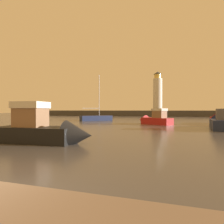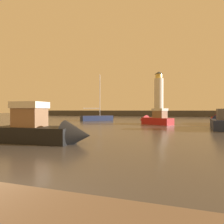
{
  "view_description": "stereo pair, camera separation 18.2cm",
  "coord_description": "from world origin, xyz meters",
  "views": [
    {
      "loc": [
        3.6,
        -2.57,
        2.08
      ],
      "look_at": [
        -1.87,
        17.01,
        1.88
      ],
      "focal_mm": 28.76,
      "sensor_mm": 36.0,
      "label": 1
    },
    {
      "loc": [
        3.77,
        -2.52,
        2.08
      ],
      "look_at": [
        -1.87,
        17.01,
        1.88
      ],
      "focal_mm": 28.76,
      "sensor_mm": 36.0,
      "label": 2
    }
  ],
  "objects": [
    {
      "name": "motorboat_4",
      "position": [
        12.31,
        27.68,
        0.7
      ],
      "size": [
        3.0,
        7.39,
        2.67
      ],
      "color": "#B21E1E",
      "rests_on": "ground_plane"
    },
    {
      "name": "motorboat_2",
      "position": [
        -3.54,
        7.29,
        0.82
      ],
      "size": [
        6.48,
        2.14,
        2.97
      ],
      "color": "black",
      "rests_on": "ground_plane"
    },
    {
      "name": "ground_plane",
      "position": [
        0.0,
        30.78,
        0.0
      ],
      "size": [
        220.0,
        220.0,
        0.0
      ],
      "primitive_type": "plane",
      "color": "#4C4742"
    },
    {
      "name": "lighthouse",
      "position": [
        2.11,
        61.56,
        8.37
      ],
      "size": [
        3.07,
        3.07,
        13.48
      ],
      "color": "silver",
      "rests_on": "breakwater"
    },
    {
      "name": "motorboat_1",
      "position": [
        2.36,
        24.91,
        0.76
      ],
      "size": [
        5.63,
        4.97,
        2.58
      ],
      "color": "#B21E1E",
      "rests_on": "ground_plane"
    },
    {
      "name": "sailboat_moored",
      "position": [
        -9.12,
        31.2,
        0.55
      ],
      "size": [
        6.0,
        5.64,
        9.25
      ],
      "color": "#1E284C",
      "rests_on": "ground_plane"
    },
    {
      "name": "motorboat_3",
      "position": [
        10.23,
        20.76,
        0.66
      ],
      "size": [
        3.49,
        7.72,
        2.75
      ],
      "color": "#1E284C",
      "rests_on": "ground_plane"
    },
    {
      "name": "breakwater",
      "position": [
        0.0,
        61.56,
        0.99
      ],
      "size": [
        87.93,
        4.32,
        1.98
      ],
      "primitive_type": "cube",
      "color": "#423F3D",
      "rests_on": "ground_plane"
    }
  ]
}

